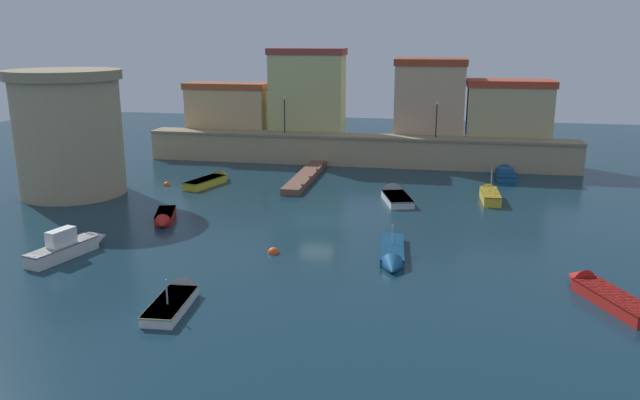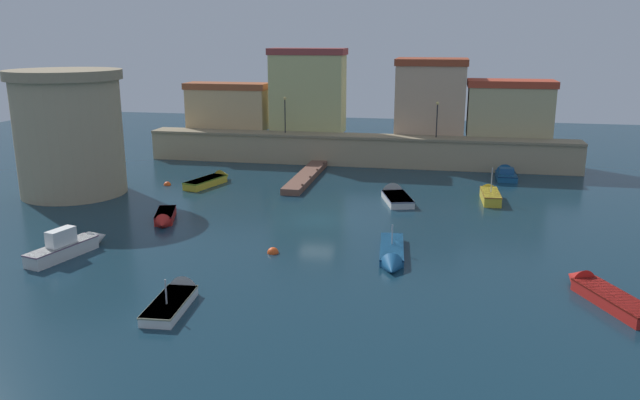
% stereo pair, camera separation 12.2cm
% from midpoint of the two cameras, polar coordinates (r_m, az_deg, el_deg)
% --- Properties ---
extents(ground_plane, '(119.19, 119.19, 0.00)m').
position_cam_midpoint_polar(ground_plane, '(46.89, -0.39, -1.87)').
color(ground_plane, '#112D3D').
extents(quay_wall, '(45.03, 2.98, 3.16)m').
position_cam_midpoint_polar(quay_wall, '(66.90, 3.25, 4.54)').
color(quay_wall, tan).
rests_on(quay_wall, ground).
extents(old_town_backdrop, '(39.78, 6.16, 9.00)m').
position_cam_midpoint_polar(old_town_backdrop, '(69.49, 5.61, 9.05)').
color(old_town_backdrop, tan).
rests_on(old_town_backdrop, ground).
extents(fortress_tower, '(9.44, 9.44, 10.55)m').
position_cam_midpoint_polar(fortress_tower, '(57.91, -21.74, 5.69)').
color(fortress_tower, tan).
rests_on(fortress_tower, ground).
extents(pier_dock, '(1.68, 13.04, 0.70)m').
position_cam_midpoint_polar(pier_dock, '(60.21, -1.34, 2.15)').
color(pier_dock, brown).
rests_on(pier_dock, ground).
extents(quay_lamp_0, '(0.32, 0.32, 3.83)m').
position_cam_midpoint_polar(quay_lamp_0, '(67.79, -3.28, 8.16)').
color(quay_lamp_0, black).
rests_on(quay_lamp_0, quay_wall).
extents(quay_lamp_1, '(0.32, 0.32, 3.65)m').
position_cam_midpoint_polar(quay_lamp_1, '(65.70, 10.41, 7.65)').
color(quay_lamp_1, black).
rests_on(quay_lamp_1, quay_wall).
extents(moored_boat_0, '(1.57, 5.14, 3.10)m').
position_cam_midpoint_polar(moored_boat_0, '(54.56, 14.95, 0.49)').
color(moored_boat_0, gold).
rests_on(moored_boat_0, ground).
extents(moored_boat_1, '(1.97, 5.45, 2.30)m').
position_cam_midpoint_polar(moored_boat_1, '(33.75, -12.81, -8.51)').
color(moored_boat_1, white).
rests_on(moored_boat_1, ground).
extents(moored_boat_2, '(1.98, 6.82, 2.21)m').
position_cam_midpoint_polar(moored_boat_2, '(39.07, 6.42, -5.01)').
color(moored_boat_2, '#195689').
rests_on(moored_boat_2, ground).
extents(moored_boat_3, '(1.86, 4.23, 1.70)m').
position_cam_midpoint_polar(moored_boat_3, '(63.53, 16.27, 2.28)').
color(moored_boat_3, '#195689').
rests_on(moored_boat_3, ground).
extents(moored_boat_4, '(3.08, 6.08, 1.42)m').
position_cam_midpoint_polar(moored_boat_4, '(59.11, -9.81, 1.78)').
color(moored_boat_4, gold).
rests_on(moored_boat_4, ground).
extents(moored_boat_5, '(3.31, 5.71, 1.79)m').
position_cam_midpoint_polar(moored_boat_5, '(53.14, 6.67, 0.39)').
color(moored_boat_5, silver).
rests_on(moored_boat_5, ground).
extents(moored_boat_6, '(2.70, 6.27, 2.01)m').
position_cam_midpoint_polar(moored_boat_6, '(42.56, -21.64, -3.85)').
color(moored_boat_6, silver).
rests_on(moored_boat_6, ground).
extents(moored_boat_7, '(4.06, 6.48, 1.45)m').
position_cam_midpoint_polar(moored_boat_7, '(36.41, 23.90, -7.59)').
color(moored_boat_7, red).
rests_on(moored_boat_7, ground).
extents(moored_boat_8, '(2.57, 4.60, 1.18)m').
position_cam_midpoint_polar(moored_boat_8, '(47.77, -13.91, -1.56)').
color(moored_boat_8, red).
rests_on(moored_boat_8, ground).
extents(mooring_buoy_0, '(0.74, 0.74, 0.74)m').
position_cam_midpoint_polar(mooring_buoy_0, '(40.18, -4.32, -4.78)').
color(mooring_buoy_0, '#EA4C19').
rests_on(mooring_buoy_0, ground).
extents(mooring_buoy_1, '(0.65, 0.65, 0.65)m').
position_cam_midpoint_polar(mooring_buoy_1, '(59.53, -13.68, 1.30)').
color(mooring_buoy_1, '#EA4C19').
rests_on(mooring_buoy_1, ground).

